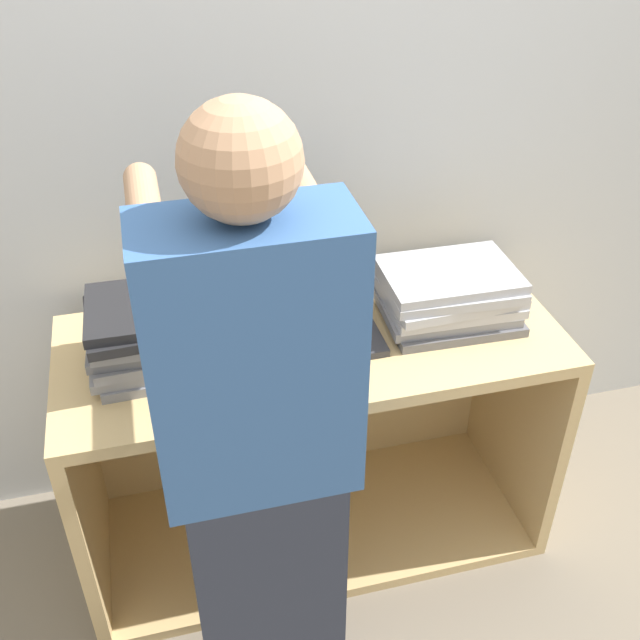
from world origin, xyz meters
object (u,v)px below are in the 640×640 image
(laptop_open, at_px, (307,312))
(laptop_stack_right, at_px, (449,295))
(laptop_stack_left, at_px, (163,332))
(person, at_px, (259,462))

(laptop_open, xyz_separation_m, laptop_stack_right, (0.38, -0.05, 0.03))
(laptop_open, relative_size, laptop_stack_left, 0.94)
(laptop_open, height_order, laptop_stack_right, laptop_open)
(laptop_stack_left, distance_m, person, 0.47)
(laptop_stack_left, height_order, person, person)
(laptop_open, xyz_separation_m, person, (-0.22, -0.49, -0.02))
(laptop_open, xyz_separation_m, laptop_stack_left, (-0.38, -0.05, 0.04))
(laptop_open, height_order, person, person)
(laptop_stack_left, bearing_deg, laptop_stack_right, 0.08)
(laptop_stack_left, height_order, laptop_stack_right, laptop_stack_left)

